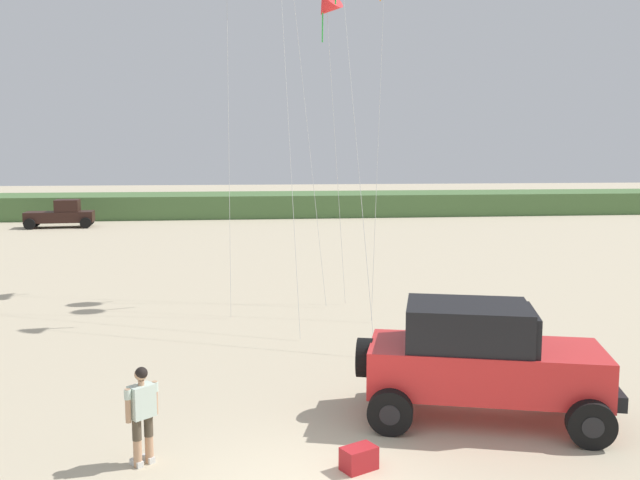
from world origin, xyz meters
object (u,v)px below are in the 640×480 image
(cooler_box, at_px, (359,458))
(distant_pickup, at_px, (62,214))
(person_watching, at_px, (142,410))
(kite_pink_ribbon, at_px, (327,7))
(jeep, at_px, (481,359))

(cooler_box, height_order, distant_pickup, distant_pickup)
(person_watching, relative_size, kite_pink_ribbon, 0.15)
(person_watching, height_order, cooler_box, person_watching)
(person_watching, distance_m, cooler_box, 3.64)
(distant_pickup, bearing_deg, jeep, -65.90)
(cooler_box, bearing_deg, distant_pickup, 83.54)
(cooler_box, bearing_deg, kite_pink_ribbon, 58.05)
(jeep, bearing_deg, kite_pink_ribbon, 95.58)
(person_watching, bearing_deg, jeep, 10.69)
(person_watching, height_order, distant_pickup, distant_pickup)
(jeep, distance_m, kite_pink_ribbon, 15.76)
(kite_pink_ribbon, bearing_deg, jeep, -84.42)
(person_watching, xyz_separation_m, kite_pink_ribbon, (4.99, 13.92, 9.45))
(cooler_box, bearing_deg, jeep, 7.45)
(jeep, bearing_deg, distant_pickup, 114.10)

